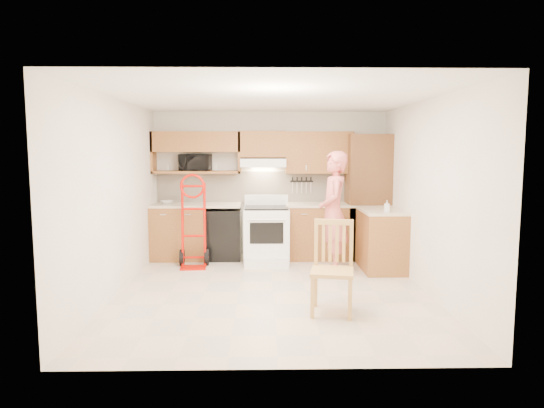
{
  "coord_description": "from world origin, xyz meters",
  "views": [
    {
      "loc": [
        -0.13,
        -6.15,
        1.86
      ],
      "look_at": [
        0.0,
        0.5,
        1.1
      ],
      "focal_mm": 31.88,
      "sensor_mm": 36.0,
      "label": 1
    }
  ],
  "objects_px": {
    "range": "(266,230)",
    "hand_truck": "(193,226)",
    "person": "(333,213)",
    "microwave": "(195,162)",
    "dining_chair": "(332,268)"
  },
  "relations": [
    {
      "from": "dining_chair",
      "to": "hand_truck",
      "type": "bearing_deg",
      "value": 141.6
    },
    {
      "from": "dining_chair",
      "to": "range",
      "type": "bearing_deg",
      "value": 117.34
    },
    {
      "from": "range",
      "to": "dining_chair",
      "type": "xyz_separation_m",
      "value": [
        0.72,
        -2.49,
        -0.02
      ]
    },
    {
      "from": "microwave",
      "to": "dining_chair",
      "type": "bearing_deg",
      "value": -52.3
    },
    {
      "from": "hand_truck",
      "to": "dining_chair",
      "type": "xyz_separation_m",
      "value": [
        1.88,
        -2.2,
        -0.14
      ]
    },
    {
      "from": "hand_truck",
      "to": "dining_chair",
      "type": "height_order",
      "value": "hand_truck"
    },
    {
      "from": "person",
      "to": "hand_truck",
      "type": "xyz_separation_m",
      "value": [
        -2.15,
        0.4,
        -0.25
      ]
    },
    {
      "from": "range",
      "to": "hand_truck",
      "type": "height_order",
      "value": "hand_truck"
    },
    {
      "from": "person",
      "to": "dining_chair",
      "type": "relative_size",
      "value": 1.74
    },
    {
      "from": "person",
      "to": "microwave",
      "type": "bearing_deg",
      "value": -115.57
    },
    {
      "from": "person",
      "to": "dining_chair",
      "type": "height_order",
      "value": "person"
    },
    {
      "from": "hand_truck",
      "to": "person",
      "type": "bearing_deg",
      "value": -13.53
    },
    {
      "from": "hand_truck",
      "to": "microwave",
      "type": "bearing_deg",
      "value": 90.86
    },
    {
      "from": "hand_truck",
      "to": "dining_chair",
      "type": "relative_size",
      "value": 1.27
    },
    {
      "from": "microwave",
      "to": "person",
      "type": "relative_size",
      "value": 0.28
    }
  ]
}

